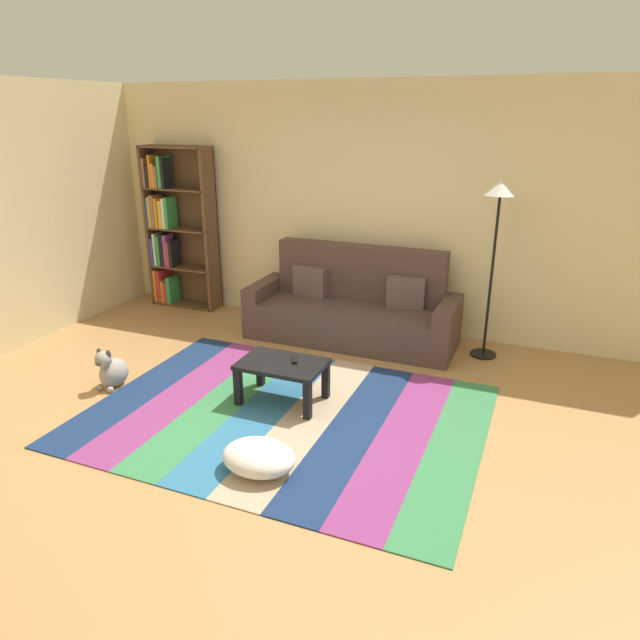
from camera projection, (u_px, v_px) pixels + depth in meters
ground_plane at (286, 428)px, 4.55m from camera, size 14.00×14.00×0.00m
back_wall at (383, 210)px, 6.30m from camera, size 6.80×0.10×2.70m
left_wall at (20, 216)px, 5.95m from camera, size 0.10×5.50×2.70m
rug at (285, 415)px, 4.74m from camera, size 3.18×2.38×0.01m
couch at (353, 309)px, 6.24m from camera, size 2.26×0.80×1.00m
bookshelf at (173, 231)px, 7.17m from camera, size 0.90×0.28×1.99m
coffee_table at (282, 369)px, 4.86m from camera, size 0.72×0.48×0.36m
pouf at (259, 457)px, 3.96m from camera, size 0.53×0.41×0.21m
dog at (112, 370)px, 5.19m from camera, size 0.22×0.35×0.40m
standing_lamp at (498, 211)px, 5.40m from camera, size 0.32×0.32×1.78m
tv_remote at (295, 359)px, 4.87m from camera, size 0.10×0.16×0.02m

